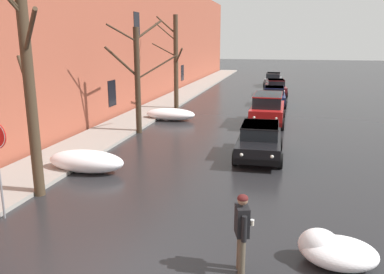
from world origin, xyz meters
TOP-DOWN VIEW (x-y plane):
  - left_sidewalk_slab at (-5.74, 18.00)m, footprint 2.68×80.00m
  - brick_townhouse_facade at (-7.58, 18.00)m, footprint 0.63×80.00m
  - snow_bank_near_corner_left at (-3.95, 6.20)m, footprint 2.98×1.27m
  - snow_bank_mid_block_left at (-3.68, 16.45)m, footprint 3.10×1.41m
  - snow_bank_near_corner_right at (4.43, 1.72)m, footprint 1.71×1.23m
  - bare_tree_at_the_corner at (-4.27, 3.74)m, footprint 2.22×2.34m
  - bare_tree_second_along_sidewalk at (-4.29, 12.78)m, footprint 3.24×3.57m
  - bare_tree_mid_block at (-4.35, 20.30)m, footprint 2.88×2.39m
  - sedan_black_approaching_near_lane at (2.29, 9.64)m, footprint 2.00×4.21m
  - suv_red_parked_kerbside_close at (2.31, 16.50)m, footprint 2.07×4.48m
  - sedan_darkblue_parked_kerbside_mid at (2.47, 23.67)m, footprint 1.94×4.22m
  - sedan_maroon_parked_far_down_block at (2.46, 29.57)m, footprint 2.18×4.42m
  - sedan_grey_queued_behind_truck at (2.00, 37.15)m, footprint 1.94×4.25m
  - pedestrian_with_coffee at (2.48, 0.98)m, footprint 0.46×0.64m
  - fire_hydrant at (-4.22, 6.58)m, footprint 0.42×0.22m

SIDE VIEW (x-z plane):
  - left_sidewalk_slab at x=-5.74m, z-range 0.00..0.14m
  - snow_bank_near_corner_right at x=4.43m, z-range -0.05..0.70m
  - fire_hydrant at x=-4.22m, z-range 0.00..0.71m
  - snow_bank_mid_block_left at x=-3.68m, z-range -0.01..0.73m
  - snow_bank_near_corner_left at x=-3.95m, z-range -0.01..0.82m
  - sedan_darkblue_parked_kerbside_mid at x=2.47m, z-range 0.04..1.46m
  - sedan_grey_queued_behind_truck at x=2.00m, z-range 0.04..1.46m
  - sedan_maroon_parked_far_down_block at x=2.46m, z-range 0.04..1.46m
  - sedan_black_approaching_near_lane at x=2.29m, z-range 0.04..1.46m
  - suv_red_parked_kerbside_close at x=2.31m, z-range 0.08..1.90m
  - pedestrian_with_coffee at x=2.48m, z-range 0.16..1.92m
  - bare_tree_second_along_sidewalk at x=-4.29m, z-range 0.06..5.99m
  - bare_tree_mid_block at x=-4.35m, z-range 0.17..6.73m
  - bare_tree_at_the_corner at x=-4.27m, z-range -0.01..6.93m
  - brick_townhouse_facade at x=-7.58m, z-range 0.00..10.30m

